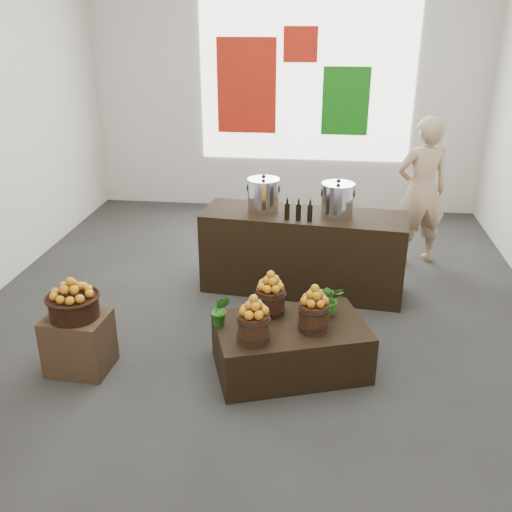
# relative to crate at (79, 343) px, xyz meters

# --- Properties ---
(ground) EXTENTS (7.00, 7.00, 0.00)m
(ground) POSITION_rel_crate_xyz_m (1.44, 1.33, -0.26)
(ground) COLOR #31312F
(ground) RESTS_ON ground
(back_wall) EXTENTS (6.00, 0.04, 4.00)m
(back_wall) POSITION_rel_crate_xyz_m (1.44, 4.83, 1.74)
(back_wall) COLOR silver
(back_wall) RESTS_ON ground
(back_opening) EXTENTS (3.20, 0.02, 2.40)m
(back_opening) POSITION_rel_crate_xyz_m (1.74, 4.81, 1.74)
(back_opening) COLOR white
(back_opening) RESTS_ON back_wall
(deco_red_left) EXTENTS (0.90, 0.04, 1.40)m
(deco_red_left) POSITION_rel_crate_xyz_m (0.84, 4.80, 1.64)
(deco_red_left) COLOR #B61E0E
(deco_red_left) RESTS_ON back_wall
(deco_green_right) EXTENTS (0.70, 0.04, 1.00)m
(deco_green_right) POSITION_rel_crate_xyz_m (2.34, 4.80, 1.44)
(deco_green_right) COLOR #116A10
(deco_green_right) RESTS_ON back_wall
(deco_red_upper) EXTENTS (0.50, 0.04, 0.50)m
(deco_red_upper) POSITION_rel_crate_xyz_m (1.64, 4.80, 2.24)
(deco_red_upper) COLOR #B61E0E
(deco_red_upper) RESTS_ON back_wall
(crate) EXTENTS (0.55, 0.46, 0.52)m
(crate) POSITION_rel_crate_xyz_m (0.00, 0.00, 0.00)
(crate) COLOR brown
(crate) RESTS_ON ground
(wicker_basket) EXTENTS (0.42, 0.42, 0.19)m
(wicker_basket) POSITION_rel_crate_xyz_m (0.00, 0.00, 0.36)
(wicker_basket) COLOR black
(wicker_basket) RESTS_ON crate
(apples_in_basket) EXTENTS (0.33, 0.33, 0.18)m
(apples_in_basket) POSITION_rel_crate_xyz_m (0.00, 0.00, 0.54)
(apples_in_basket) COLOR #9D0A05
(apples_in_basket) RESTS_ON wicker_basket
(display_table) EXTENTS (1.47, 1.16, 0.45)m
(display_table) POSITION_rel_crate_xyz_m (1.84, 0.22, -0.04)
(display_table) COLOR black
(display_table) RESTS_ON ground
(apple_bucket_front_left) EXTENTS (0.26, 0.26, 0.24)m
(apple_bucket_front_left) POSITION_rel_crate_xyz_m (1.55, -0.07, 0.30)
(apple_bucket_front_left) COLOR #3C2010
(apple_bucket_front_left) RESTS_ON display_table
(apples_in_bucket_front_left) EXTENTS (0.19, 0.19, 0.17)m
(apples_in_bucket_front_left) POSITION_rel_crate_xyz_m (1.55, -0.07, 0.51)
(apples_in_bucket_front_left) COLOR #9D0A05
(apples_in_bucket_front_left) RESTS_ON apple_bucket_front_left
(apple_bucket_front_right) EXTENTS (0.26, 0.26, 0.24)m
(apple_bucket_front_right) POSITION_rel_crate_xyz_m (2.03, 0.18, 0.30)
(apple_bucket_front_right) COLOR #3C2010
(apple_bucket_front_right) RESTS_ON display_table
(apples_in_bucket_front_right) EXTENTS (0.19, 0.19, 0.17)m
(apples_in_bucket_front_right) POSITION_rel_crate_xyz_m (2.03, 0.18, 0.51)
(apples_in_bucket_front_right) COLOR #9D0A05
(apples_in_bucket_front_right) RESTS_ON apple_bucket_front_right
(apple_bucket_rear) EXTENTS (0.26, 0.26, 0.24)m
(apple_bucket_rear) POSITION_rel_crate_xyz_m (1.64, 0.40, 0.30)
(apple_bucket_rear) COLOR #3C2010
(apple_bucket_rear) RESTS_ON display_table
(apples_in_bucket_rear) EXTENTS (0.19, 0.19, 0.17)m
(apples_in_bucket_rear) POSITION_rel_crate_xyz_m (1.64, 0.40, 0.51)
(apples_in_bucket_rear) COLOR #9D0A05
(apples_in_bucket_rear) RESTS_ON apple_bucket_rear
(herb_garnish_right) EXTENTS (0.28, 0.25, 0.28)m
(herb_garnish_right) POSITION_rel_crate_xyz_m (2.16, 0.47, 0.33)
(herb_garnish_right) COLOR #1F6515
(herb_garnish_right) RESTS_ON display_table
(herb_garnish_left) EXTENTS (0.17, 0.13, 0.30)m
(herb_garnish_left) POSITION_rel_crate_xyz_m (1.24, 0.13, 0.33)
(herb_garnish_left) COLOR #1F6515
(herb_garnish_left) RESTS_ON display_table
(counter) EXTENTS (2.28, 0.93, 0.91)m
(counter) POSITION_rel_crate_xyz_m (1.87, 1.84, 0.19)
(counter) COLOR black
(counter) RESTS_ON ground
(stock_pot_left) EXTENTS (0.34, 0.34, 0.34)m
(stock_pot_left) POSITION_rel_crate_xyz_m (1.42, 1.89, 0.82)
(stock_pot_left) COLOR silver
(stock_pot_left) RESTS_ON counter
(stock_pot_center) EXTENTS (0.34, 0.34, 0.34)m
(stock_pot_center) POSITION_rel_crate_xyz_m (2.22, 1.80, 0.82)
(stock_pot_center) COLOR silver
(stock_pot_center) RESTS_ON counter
(oil_cruets) EXTENTS (0.25, 0.08, 0.25)m
(oil_cruets) POSITION_rel_crate_xyz_m (1.85, 1.62, 0.77)
(oil_cruets) COLOR black
(oil_cruets) RESTS_ON counter
(shopper) EXTENTS (0.77, 0.61, 1.83)m
(shopper) POSITION_rel_crate_xyz_m (3.25, 2.81, 0.66)
(shopper) COLOR tan
(shopper) RESTS_ON ground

